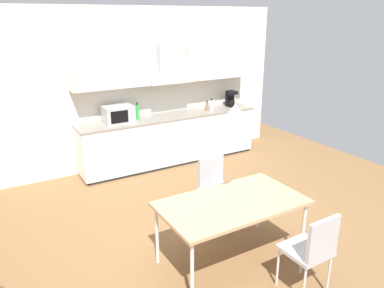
{
  "coord_description": "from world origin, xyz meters",
  "views": [
    {
      "loc": [
        -1.99,
        -3.19,
        2.57
      ],
      "look_at": [
        0.33,
        0.75,
        1.0
      ],
      "focal_mm": 35.0,
      "sensor_mm": 36.0,
      "label": 1
    }
  ],
  "objects_px": {
    "bottle_brown": "(207,106)",
    "chair_far_right": "(215,183)",
    "bottle_white": "(212,105)",
    "pendant_lamp": "(235,115)",
    "bottle_green": "(138,112)",
    "dining_table": "(232,205)",
    "chair_near_right": "(313,247)",
    "microwave": "(118,114)",
    "coffee_maker": "(231,99)"
  },
  "relations": [
    {
      "from": "chair_near_right",
      "to": "bottle_green",
      "type": "bearing_deg",
      "value": 92.14
    },
    {
      "from": "coffee_maker",
      "to": "chair_far_right",
      "type": "distance_m",
      "value": 2.87
    },
    {
      "from": "chair_far_right",
      "to": "pendant_lamp",
      "type": "distance_m",
      "value": 1.44
    },
    {
      "from": "bottle_brown",
      "to": "coffee_maker",
      "type": "bearing_deg",
      "value": 7.77
    },
    {
      "from": "bottle_green",
      "to": "bottle_white",
      "type": "bearing_deg",
      "value": -2.47
    },
    {
      "from": "bottle_green",
      "to": "dining_table",
      "type": "bearing_deg",
      "value": -93.86
    },
    {
      "from": "bottle_white",
      "to": "chair_near_right",
      "type": "xyz_separation_m",
      "value": [
        -1.33,
        -3.75,
        -0.45
      ]
    },
    {
      "from": "bottle_brown",
      "to": "bottle_white",
      "type": "xyz_separation_m",
      "value": [
        0.12,
        0.03,
        0.01
      ]
    },
    {
      "from": "microwave",
      "to": "bottle_white",
      "type": "bearing_deg",
      "value": -0.78
    },
    {
      "from": "chair_near_right",
      "to": "chair_far_right",
      "type": "bearing_deg",
      "value": 90.22
    },
    {
      "from": "coffee_maker",
      "to": "pendant_lamp",
      "type": "bearing_deg",
      "value": -125.71
    },
    {
      "from": "bottle_white",
      "to": "dining_table",
      "type": "bearing_deg",
      "value": -119.63
    },
    {
      "from": "bottle_green",
      "to": "chair_far_right",
      "type": "bearing_deg",
      "value": -86.43
    },
    {
      "from": "microwave",
      "to": "bottle_green",
      "type": "height_order",
      "value": "bottle_green"
    },
    {
      "from": "chair_near_right",
      "to": "pendant_lamp",
      "type": "xyz_separation_m",
      "value": [
        -0.34,
        0.81,
        1.13
      ]
    },
    {
      "from": "chair_far_right",
      "to": "chair_near_right",
      "type": "bearing_deg",
      "value": -89.78
    },
    {
      "from": "microwave",
      "to": "chair_near_right",
      "type": "distance_m",
      "value": 3.84
    },
    {
      "from": "chair_far_right",
      "to": "microwave",
      "type": "bearing_deg",
      "value": 102.91
    },
    {
      "from": "bottle_green",
      "to": "bottle_white",
      "type": "xyz_separation_m",
      "value": [
        1.47,
        -0.06,
        -0.03
      ]
    },
    {
      "from": "bottle_brown",
      "to": "dining_table",
      "type": "distance_m",
      "value": 3.3
    },
    {
      "from": "bottle_brown",
      "to": "chair_far_right",
      "type": "relative_size",
      "value": 0.22
    },
    {
      "from": "coffee_maker",
      "to": "dining_table",
      "type": "height_order",
      "value": "coffee_maker"
    },
    {
      "from": "bottle_white",
      "to": "dining_table",
      "type": "xyz_separation_m",
      "value": [
        -1.67,
        -2.94,
        -0.3
      ]
    },
    {
      "from": "microwave",
      "to": "bottle_brown",
      "type": "bearing_deg",
      "value": -1.88
    },
    {
      "from": "bottle_white",
      "to": "chair_far_right",
      "type": "height_order",
      "value": "bottle_white"
    },
    {
      "from": "bottle_brown",
      "to": "chair_far_right",
      "type": "distance_m",
      "value": 2.46
    },
    {
      "from": "chair_far_right",
      "to": "chair_near_right",
      "type": "height_order",
      "value": "same"
    },
    {
      "from": "dining_table",
      "to": "chair_near_right",
      "type": "bearing_deg",
      "value": -67.0
    },
    {
      "from": "coffee_maker",
      "to": "dining_table",
      "type": "relative_size",
      "value": 0.2
    },
    {
      "from": "bottle_green",
      "to": "pendant_lamp",
      "type": "bearing_deg",
      "value": -93.86
    },
    {
      "from": "dining_table",
      "to": "chair_near_right",
      "type": "distance_m",
      "value": 0.9
    },
    {
      "from": "bottle_white",
      "to": "chair_near_right",
      "type": "bearing_deg",
      "value": -109.47
    },
    {
      "from": "bottle_white",
      "to": "pendant_lamp",
      "type": "bearing_deg",
      "value": -119.63
    },
    {
      "from": "microwave",
      "to": "bottle_white",
      "type": "height_order",
      "value": "microwave"
    },
    {
      "from": "chair_near_right",
      "to": "microwave",
      "type": "bearing_deg",
      "value": 97.53
    },
    {
      "from": "bottle_green",
      "to": "chair_far_right",
      "type": "relative_size",
      "value": 0.34
    },
    {
      "from": "bottle_brown",
      "to": "chair_far_right",
      "type": "xyz_separation_m",
      "value": [
        -1.21,
        -2.09,
        -0.44
      ]
    },
    {
      "from": "bottle_green",
      "to": "chair_near_right",
      "type": "height_order",
      "value": "bottle_green"
    },
    {
      "from": "dining_table",
      "to": "pendant_lamp",
      "type": "xyz_separation_m",
      "value": [
        -0.0,
        0.0,
        0.98
      ]
    },
    {
      "from": "microwave",
      "to": "chair_far_right",
      "type": "bearing_deg",
      "value": -77.09
    },
    {
      "from": "microwave",
      "to": "dining_table",
      "type": "distance_m",
      "value": 2.99
    },
    {
      "from": "bottle_green",
      "to": "dining_table",
      "type": "height_order",
      "value": "bottle_green"
    },
    {
      "from": "dining_table",
      "to": "chair_near_right",
      "type": "relative_size",
      "value": 1.75
    },
    {
      "from": "dining_table",
      "to": "chair_near_right",
      "type": "height_order",
      "value": "chair_near_right"
    },
    {
      "from": "bottle_green",
      "to": "bottle_brown",
      "type": "bearing_deg",
      "value": -4.02
    },
    {
      "from": "bottle_brown",
      "to": "chair_far_right",
      "type": "bearing_deg",
      "value": -119.97
    },
    {
      "from": "microwave",
      "to": "dining_table",
      "type": "xyz_separation_m",
      "value": [
        0.15,
        -2.96,
        -0.35
      ]
    },
    {
      "from": "bottle_green",
      "to": "pendant_lamp",
      "type": "xyz_separation_m",
      "value": [
        -0.2,
        -3.0,
        0.65
      ]
    },
    {
      "from": "microwave",
      "to": "dining_table",
      "type": "bearing_deg",
      "value": -87.02
    },
    {
      "from": "coffee_maker",
      "to": "bottle_green",
      "type": "bearing_deg",
      "value": 179.64
    }
  ]
}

